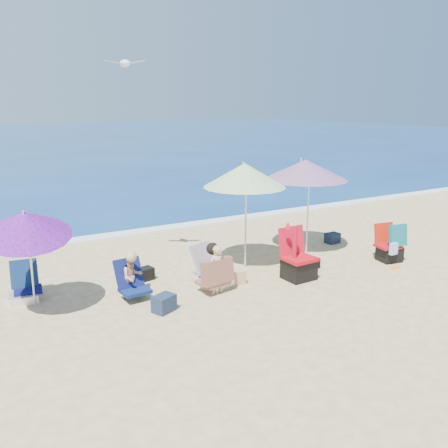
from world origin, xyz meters
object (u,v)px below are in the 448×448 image
umbrella_striped (245,175)px  umbrella_blue (26,224)px  camp_chair_left (298,264)px  person_center (216,270)px  chair_rainbow (212,274)px  chair_navy (25,290)px  seagull (125,63)px  camp_chair_right (390,248)px  person_left (132,276)px  umbrella_turquoise (305,170)px  furled_umbrella (293,248)px

umbrella_striped → umbrella_blue: bearing=-175.9°
camp_chair_left → person_center: 1.81m
chair_rainbow → person_center: person_center is taller
chair_navy → seagull: 4.62m
camp_chair_right → seagull: size_ratio=1.18×
umbrella_striped → chair_rainbow: 2.15m
camp_chair_left → camp_chair_right: bearing=-4.0°
chair_rainbow → person_left: bearing=175.3°
chair_navy → seagull: seagull is taller
person_center → seagull: seagull is taller
umbrella_turquoise → umbrella_striped: bearing=-172.0°
camp_chair_right → person_center: size_ratio=0.93×
umbrella_turquoise → furled_umbrella: (-1.37, -1.38, -1.30)m
umbrella_turquoise → camp_chair_right: umbrella_turquoise is taller
chair_rainbow → seagull: 4.39m
chair_rainbow → person_left: (-1.58, 0.13, 0.21)m
chair_navy → person_center: person_center is taller
chair_rainbow → camp_chair_right: bearing=-10.5°
camp_chair_left → seagull: 5.17m
umbrella_striped → camp_chair_left: bearing=-61.7°
umbrella_striped → person_center: 2.18m
umbrella_striped → person_center: size_ratio=2.42×
chair_navy → chair_rainbow: chair_rainbow is taller
chair_rainbow → umbrella_blue: bearing=176.3°
umbrella_striped → umbrella_blue: (-4.30, -0.31, -0.42)m
furled_umbrella → chair_rainbow: size_ratio=1.27×
umbrella_turquoise → person_left: size_ratio=2.74×
umbrella_turquoise → chair_rainbow: size_ratio=2.61×
chair_rainbow → person_center: bearing=-109.6°
umbrella_striped → umbrella_blue: size_ratio=1.18×
person_left → seagull: (0.52, 1.38, 3.77)m
umbrella_striped → seagull: size_ratio=3.07×
umbrella_striped → camp_chair_right: umbrella_striped is taller
person_left → camp_chair_right: bearing=-8.9°
umbrella_blue → person_left: bearing=-2.6°
camp_chair_left → umbrella_striped: bearing=118.3°
furled_umbrella → person_left: 3.17m
umbrella_turquoise → person_center: bearing=-158.1°
seagull → chair_navy: bearing=-167.6°
person_left → umbrella_blue: bearing=177.4°
camp_chair_left → seagull: (-2.70, 2.10, 3.87)m
chair_rainbow → seagull: (-1.05, 1.51, 3.98)m
umbrella_turquoise → seagull: bearing=169.3°
umbrella_striped → camp_chair_left: umbrella_striped is taller
umbrella_blue → seagull: (2.19, 1.30, 2.60)m
furled_umbrella → chair_navy: 5.08m
chair_rainbow → umbrella_turquoise: bearing=15.1°
furled_umbrella → camp_chair_right: (2.62, -0.15, -0.35)m
umbrella_blue → person_left: size_ratio=2.13×
umbrella_striped → umbrella_turquoise: bearing=8.0°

